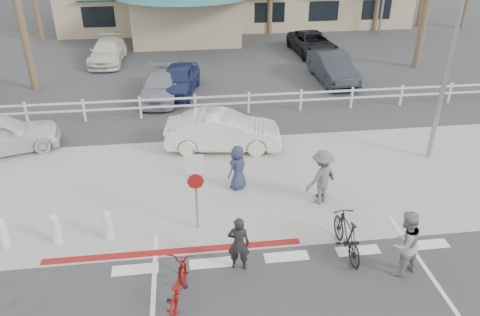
{
  "coord_description": "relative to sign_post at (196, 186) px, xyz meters",
  "views": [
    {
      "loc": [
        -2.47,
        -8.93,
        8.35
      ],
      "look_at": [
        -0.88,
        3.56,
        1.5
      ],
      "focal_mm": 35.0,
      "sensor_mm": 36.0,
      "label": 1
    }
  ],
  "objects": [
    {
      "name": "pedestrian_child",
      "position": [
        4.05,
        1.11,
        -0.82
      ],
      "size": [
        0.78,
        0.43,
        1.26
      ],
      "primitive_type": "imported",
      "rotation": [
        0.0,
        0.0,
        3.32
      ],
      "color": "black",
      "rests_on": "ground"
    },
    {
      "name": "pedestrian_b",
      "position": [
        1.43,
        2.04,
        -0.68
      ],
      "size": [
        0.89,
        0.87,
        1.54
      ],
      "primitive_type": "imported",
      "rotation": [
        0.0,
        0.0,
        3.86
      ],
      "color": "#282F4F",
      "rests_on": "ground"
    },
    {
      "name": "car_white_sedan",
      "position": [
        1.23,
        4.99,
        -0.73
      ],
      "size": [
        4.54,
        2.04,
        1.45
      ],
      "primitive_type": "imported",
      "rotation": [
        0.0,
        0.0,
        1.45
      ],
      "color": "silver",
      "rests_on": "ground"
    },
    {
      "name": "curb_red",
      "position": [
        -0.7,
        -1.0,
        -1.44
      ],
      "size": [
        7.0,
        0.25,
        0.02
      ],
      "primitive_type": "cube",
      "color": "maroon",
      "rests_on": "ground"
    },
    {
      "name": "sign_post",
      "position": [
        0.0,
        0.0,
        0.0
      ],
      "size": [
        0.5,
        0.1,
        2.9
      ],
      "primitive_type": null,
      "color": "gray",
      "rests_on": "ground"
    },
    {
      "name": "cross_street",
      "position": [
        2.3,
        6.3,
        -1.45
      ],
      "size": [
        40.0,
        5.0,
        0.01
      ],
      "primitive_type": "cube",
      "color": "#333335",
      "rests_on": "ground"
    },
    {
      "name": "lot_car_1",
      "position": [
        -1.29,
        10.7,
        -0.84
      ],
      "size": [
        2.14,
        4.34,
        1.21
      ],
      "primitive_type": "imported",
      "rotation": [
        0.0,
        0.0,
        -0.11
      ],
      "color": "gray",
      "rests_on": "ground"
    },
    {
      "name": "streetlight_0",
      "position": [
        8.8,
        3.3,
        3.05
      ],
      "size": [
        0.6,
        2.0,
        9.0
      ],
      "primitive_type": null,
      "color": "gray",
      "rests_on": "ground"
    },
    {
      "name": "bike_black",
      "position": [
        3.92,
        -1.59,
        -0.87
      ],
      "size": [
        0.6,
        1.93,
        1.15
      ],
      "primitive_type": "imported",
      "rotation": [
        0.0,
        0.0,
        3.17
      ],
      "color": "black",
      "rests_on": "ground"
    },
    {
      "name": "lot_car_5",
      "position": [
        8.04,
        17.23,
        -0.78
      ],
      "size": [
        2.57,
        4.95,
        1.33
      ],
      "primitive_type": "imported",
      "rotation": [
        0.0,
        0.0,
        0.08
      ],
      "color": "black",
      "rests_on": "ground"
    },
    {
      "name": "parking_lot",
      "position": [
        2.3,
        15.8,
        -1.45
      ],
      "size": [
        50.0,
        16.0,
        0.01
      ],
      "primitive_type": "cube",
      "color": "#333335",
      "rests_on": "ground"
    },
    {
      "name": "bollard_0",
      "position": [
        -2.5,
        -0.2,
        -0.97
      ],
      "size": [
        0.26,
        0.26,
        0.95
      ],
      "primitive_type": null,
      "color": "silver",
      "rests_on": "ground"
    },
    {
      "name": "lot_car_3",
      "position": [
        7.73,
        12.09,
        -0.71
      ],
      "size": [
        1.75,
        4.57,
        1.49
      ],
      "primitive_type": "imported",
      "rotation": [
        0.0,
        0.0,
        0.04
      ],
      "color": "#24262D",
      "rests_on": "ground"
    },
    {
      "name": "lot_car_4",
      "position": [
        -4.51,
        17.01,
        -0.8
      ],
      "size": [
        2.03,
        4.57,
        1.3
      ],
      "primitive_type": "imported",
      "rotation": [
        0.0,
        0.0,
        -0.05
      ],
      "color": "silver",
      "rests_on": "ground"
    },
    {
      "name": "sidewalk_plaza",
      "position": [
        2.3,
        2.3,
        -1.44
      ],
      "size": [
        22.0,
        7.0,
        0.01
      ],
      "primitive_type": "cube",
      "color": "gray",
      "rests_on": "ground"
    },
    {
      "name": "rider_black",
      "position": [
        5.05,
        -2.52,
        -0.53
      ],
      "size": [
        1.09,
        0.99,
        1.84
      ],
      "primitive_type": "imported",
      "rotation": [
        0.0,
        0.0,
        3.54
      ],
      "color": "gray",
      "rests_on": "ground"
    },
    {
      "name": "rider_red",
      "position": [
        0.98,
        -1.83,
        -0.67
      ],
      "size": [
        0.63,
        0.48,
        1.56
      ],
      "primitive_type": "imported",
      "rotation": [
        0.0,
        0.0,
        2.93
      ],
      "color": "black",
      "rests_on": "ground"
    },
    {
      "name": "pedestrian_a",
      "position": [
        3.91,
        0.88,
        -0.54
      ],
      "size": [
        1.36,
        1.16,
        1.82
      ],
      "primitive_type": "imported",
      "rotation": [
        0.0,
        0.0,
        3.65
      ],
      "color": "#5C5C5C",
      "rests_on": "ground"
    },
    {
      "name": "ground",
      "position": [
        2.3,
        -2.2,
        -1.45
      ],
      "size": [
        140.0,
        140.0,
        0.0
      ],
      "primitive_type": "plane",
      "color": "#333335"
    },
    {
      "name": "bollard_1",
      "position": [
        -3.9,
        -0.2,
        -0.97
      ],
      "size": [
        0.26,
        0.26,
        0.95
      ],
      "primitive_type": null,
      "color": "silver",
      "rests_on": "ground"
    },
    {
      "name": "bollard_2",
      "position": [
        -5.3,
        -0.2,
        -0.97
      ],
      "size": [
        0.26,
        0.26,
        0.95
      ],
      "primitive_type": null,
      "color": "silver",
      "rests_on": "ground"
    },
    {
      "name": "rail_fence",
      "position": [
        2.8,
        8.3,
        -0.95
      ],
      "size": [
        29.4,
        0.16,
        1.0
      ],
      "primitive_type": null,
      "color": "silver",
      "rests_on": "ground"
    },
    {
      "name": "car_red_compact",
      "position": [
        -7.12,
        5.73,
        -0.73
      ],
      "size": [
        4.53,
        2.84,
        1.44
      ],
      "primitive_type": "imported",
      "rotation": [
        0.0,
        0.0,
        1.86
      ],
      "color": "silver",
      "rests_on": "ground"
    },
    {
      "name": "lot_car_2",
      "position": [
        -0.4,
        11.24,
        -0.74
      ],
      "size": [
        2.56,
        4.41,
        1.41
      ],
      "primitive_type": "imported",
      "rotation": [
        0.0,
        0.0,
        -0.23
      ],
      "color": "navy",
      "rests_on": "ground"
    },
    {
      "name": "bike_red",
      "position": [
        -0.59,
        -2.82,
        -0.96
      ],
      "size": [
        1.01,
        1.97,
        0.99
      ],
      "primitive_type": "imported",
      "rotation": [
        0.0,
        0.0,
        2.95
      ],
      "color": "maroon",
      "rests_on": "ground"
    }
  ]
}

